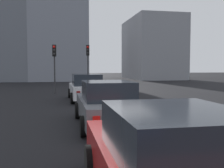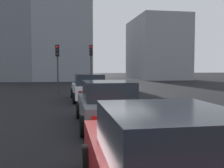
% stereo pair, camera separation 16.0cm
% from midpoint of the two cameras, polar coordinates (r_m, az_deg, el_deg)
% --- Properties ---
extents(ground_plane, '(160.00, 160.00, 0.20)m').
position_cam_midpoint_polar(ground_plane, '(9.02, -0.22, -10.39)').
color(ground_plane, black).
extents(car_white_lead, '(4.76, 2.18, 1.65)m').
position_cam_midpoint_polar(car_white_lead, '(16.57, -5.85, -0.83)').
color(car_white_lead, silver).
rests_on(car_white_lead, ground_plane).
extents(car_grey_second, '(4.66, 2.10, 1.60)m').
position_cam_midpoint_polar(car_grey_second, '(9.45, -1.62, -4.39)').
color(car_grey_second, slate).
rests_on(car_grey_second, ground_plane).
extents(car_red_third, '(4.56, 2.11, 1.56)m').
position_cam_midpoint_polar(car_red_third, '(3.89, 11.26, -16.64)').
color(car_red_third, maroon).
rests_on(car_red_third, ground_plane).
extents(traffic_light_near_left, '(0.33, 0.31, 3.79)m').
position_cam_midpoint_polar(traffic_light_near_left, '(20.81, -12.57, 5.40)').
color(traffic_light_near_left, '#2D2D30').
rests_on(traffic_light_near_left, ground_plane).
extents(traffic_light_near_right, '(0.33, 0.30, 3.97)m').
position_cam_midpoint_polar(traffic_light_near_right, '(22.99, -5.44, 5.62)').
color(traffic_light_near_right, '#2D2D30').
rests_on(traffic_light_near_right, ground_plane).
extents(building_facade_left, '(13.23, 7.85, 10.46)m').
position_cam_midpoint_polar(building_facade_left, '(47.41, 8.47, 7.48)').
color(building_facade_left, gray).
rests_on(building_facade_left, ground_plane).
extents(building_facade_center, '(13.29, 8.40, 17.37)m').
position_cam_midpoint_polar(building_facade_center, '(44.60, -11.50, 12.15)').
color(building_facade_center, gray).
rests_on(building_facade_center, ground_plane).
extents(building_facade_right, '(9.90, 8.07, 14.92)m').
position_cam_midpoint_polar(building_facade_right, '(43.60, -22.25, 10.53)').
color(building_facade_right, slate).
rests_on(building_facade_right, ground_plane).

